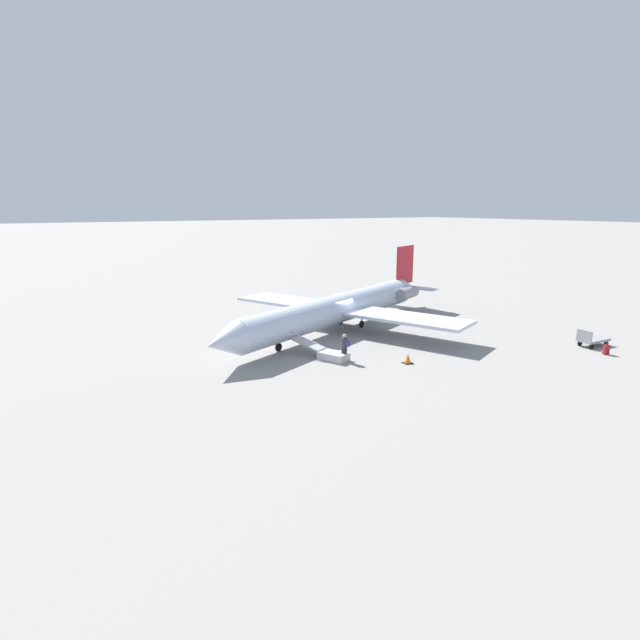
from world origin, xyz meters
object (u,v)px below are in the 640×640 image
Objects in this scene: airplane_main at (342,307)px; boarding_stairs at (328,354)px; suitcase at (606,349)px; luggage_cart at (592,340)px; passenger at (345,346)px.

boarding_stairs is (5.14, 6.09, -1.38)m from airplane_main.
boarding_stairs is 18.02m from suitcase.
luggage_cart is 2.57× the size of suitcase.
passenger reaches higher than boarding_stairs.
airplane_main is at bearing -44.43° from luggage_cart.
suitcase is at bearing -139.11° from passenger.
airplane_main reaches higher than luggage_cart.
passenger is at bearing -16.92° from luggage_cart.
suitcase is (-10.74, 14.60, -1.40)m from airplane_main.
luggage_cart is at bearing 109.75° from airplane_main.
luggage_cart is (-17.00, 6.91, 0.11)m from boarding_stairs.
passenger is 17.05m from suitcase.
suitcase is at bearing -140.81° from boarding_stairs.
passenger is at bearing -26.49° from suitcase.
boarding_stairs is 4.65× the size of suitcase.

